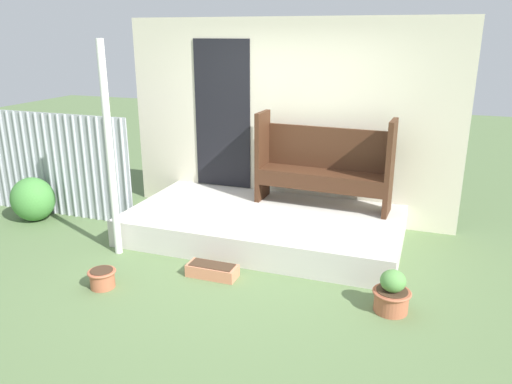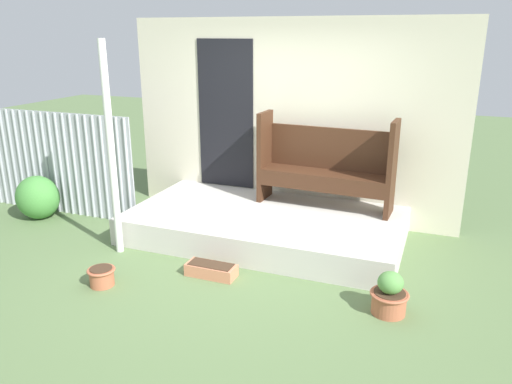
# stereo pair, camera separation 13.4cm
# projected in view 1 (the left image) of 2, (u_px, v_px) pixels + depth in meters

# --- Properties ---
(ground_plane) EXTENTS (24.00, 24.00, 0.00)m
(ground_plane) POSITION_uv_depth(u_px,v_px,m) (242.00, 268.00, 5.34)
(ground_plane) COLOR #5B7547
(porch_slab) EXTENTS (3.26, 1.74, 0.32)m
(porch_slab) POSITION_uv_depth(u_px,v_px,m) (264.00, 225.00, 6.09)
(porch_slab) COLOR beige
(porch_slab) RESTS_ON ground_plane
(house_wall) EXTENTS (4.46, 0.08, 2.60)m
(house_wall) POSITION_uv_depth(u_px,v_px,m) (283.00, 121.00, 6.56)
(house_wall) COLOR beige
(house_wall) RESTS_ON ground_plane
(fence_corrugated) EXTENTS (2.78, 0.05, 1.41)m
(fence_corrugated) POSITION_uv_depth(u_px,v_px,m) (42.00, 164.00, 6.80)
(fence_corrugated) COLOR #9EA3A8
(fence_corrugated) RESTS_ON ground_plane
(support_post) EXTENTS (0.08, 0.08, 2.36)m
(support_post) POSITION_uv_depth(u_px,v_px,m) (110.00, 152.00, 5.37)
(support_post) COLOR white
(support_post) RESTS_ON ground_plane
(bench) EXTENTS (1.68, 0.48, 1.14)m
(bench) POSITION_uv_depth(u_px,v_px,m) (324.00, 162.00, 6.16)
(bench) COLOR #422616
(bench) RESTS_ON porch_slab
(flower_pot_left) EXTENTS (0.28, 0.28, 0.19)m
(flower_pot_left) POSITION_uv_depth(u_px,v_px,m) (102.00, 278.00, 4.92)
(flower_pot_left) COLOR #B26042
(flower_pot_left) RESTS_ON ground_plane
(flower_pot_middle) EXTENTS (0.35, 0.35, 0.40)m
(flower_pot_middle) POSITION_uv_depth(u_px,v_px,m) (392.00, 294.00, 4.47)
(flower_pot_middle) COLOR #B26042
(flower_pot_middle) RESTS_ON ground_plane
(planter_box_rect) EXTENTS (0.52, 0.22, 0.14)m
(planter_box_rect) POSITION_uv_depth(u_px,v_px,m) (212.00, 270.00, 5.15)
(planter_box_rect) COLOR tan
(planter_box_rect) RESTS_ON ground_plane
(shrub_by_fence) EXTENTS (0.59, 0.53, 0.59)m
(shrub_by_fence) POSITION_uv_depth(u_px,v_px,m) (33.00, 199.00, 6.63)
(shrub_by_fence) COLOR #478C3D
(shrub_by_fence) RESTS_ON ground_plane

